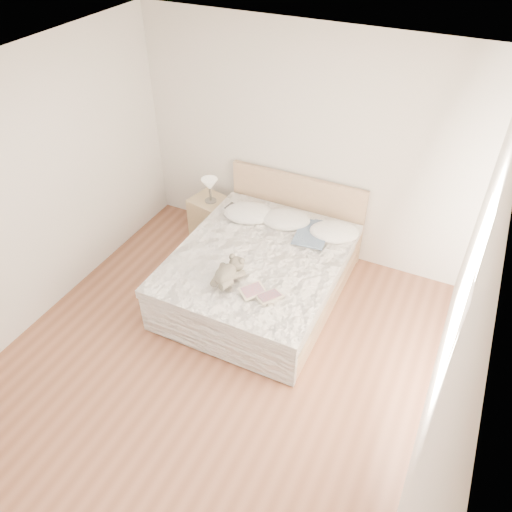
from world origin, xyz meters
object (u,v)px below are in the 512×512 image
(photo_book, at_px, (237,209))
(teddy_bear, at_px, (226,279))
(childrens_book, at_px, (261,294))
(table_lamp, at_px, (210,186))
(nightstand, at_px, (211,218))
(bed, at_px, (262,271))

(photo_book, distance_m, teddy_bear, 1.28)
(photo_book, bearing_deg, teddy_bear, -60.01)
(photo_book, height_order, teddy_bear, teddy_bear)
(photo_book, bearing_deg, childrens_book, -46.16)
(childrens_book, bearing_deg, photo_book, 161.71)
(table_lamp, height_order, teddy_bear, table_lamp)
(table_lamp, distance_m, childrens_book, 1.87)
(childrens_book, height_order, teddy_bear, teddy_bear)
(nightstand, bearing_deg, childrens_book, -44.95)
(bed, distance_m, table_lamp, 1.30)
(bed, height_order, teddy_bear, bed)
(table_lamp, distance_m, photo_book, 0.47)
(nightstand, distance_m, childrens_book, 1.94)
(nightstand, height_order, teddy_bear, teddy_bear)
(nightstand, height_order, childrens_book, childrens_book)
(childrens_book, relative_size, teddy_bear, 0.98)
(nightstand, relative_size, photo_book, 1.91)
(table_lamp, relative_size, childrens_book, 0.87)
(nightstand, relative_size, childrens_book, 1.55)
(table_lamp, xyz_separation_m, photo_book, (0.43, -0.12, -0.16))
(bed, relative_size, childrens_book, 5.94)
(table_lamp, bearing_deg, photo_book, -15.16)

